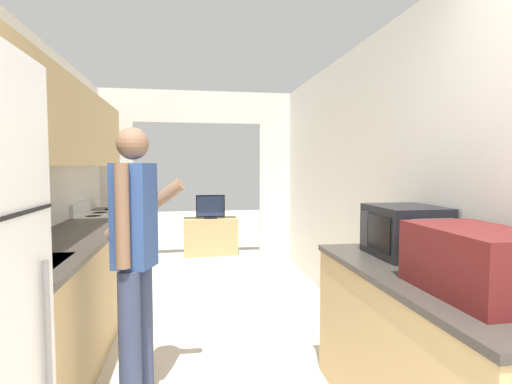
# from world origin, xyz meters

# --- Properties ---
(wall_left) EXTENTS (0.38, 7.46, 2.50)m
(wall_left) POSITION_xyz_m (-1.30, 2.32, 1.49)
(wall_left) COLOR silver
(wall_left) RESTS_ON ground_plane
(wall_right) EXTENTS (0.06, 7.46, 2.50)m
(wall_right) POSITION_xyz_m (1.39, 1.93, 1.25)
(wall_right) COLOR silver
(wall_right) RESTS_ON ground_plane
(wall_far_with_doorway) EXTENTS (3.11, 0.06, 2.50)m
(wall_far_with_doorway) POSITION_xyz_m (0.00, 5.09, 1.46)
(wall_far_with_doorway) COLOR silver
(wall_far_with_doorway) RESTS_ON ground_plane
(counter_left) EXTENTS (0.62, 3.96, 0.88)m
(counter_left) POSITION_xyz_m (-1.06, 2.54, 0.44)
(counter_left) COLOR tan
(counter_left) RESTS_ON ground_plane
(counter_right) EXTENTS (0.62, 1.64, 0.88)m
(counter_right) POSITION_xyz_m (1.06, 1.05, 0.44)
(counter_right) COLOR tan
(counter_right) RESTS_ON ground_plane
(range_oven) EXTENTS (0.66, 0.74, 1.02)m
(range_oven) POSITION_xyz_m (-1.05, 3.97, 0.45)
(range_oven) COLOR white
(range_oven) RESTS_ON ground_plane
(person) EXTENTS (0.53, 0.45, 1.65)m
(person) POSITION_xyz_m (-0.46, 1.68, 0.89)
(person) COLOR #384266
(person) RESTS_ON ground_plane
(suitcase) EXTENTS (0.38, 0.62, 0.28)m
(suitcase) POSITION_xyz_m (1.06, 0.73, 1.03)
(suitcase) COLOR #5B1919
(suitcase) RESTS_ON counter_right
(microwave) EXTENTS (0.38, 0.45, 0.30)m
(microwave) POSITION_xyz_m (1.15, 1.45, 1.04)
(microwave) COLOR black
(microwave) RESTS_ON counter_right
(tv_cabinet) EXTENTS (0.85, 0.42, 0.59)m
(tv_cabinet) POSITION_xyz_m (0.20, 5.68, 0.29)
(tv_cabinet) COLOR tan
(tv_cabinet) RESTS_ON ground_plane
(television) EXTENTS (0.46, 0.16, 0.38)m
(television) POSITION_xyz_m (0.20, 5.64, 0.77)
(television) COLOR black
(television) RESTS_ON tv_cabinet
(knife) EXTENTS (0.09, 0.35, 0.02)m
(knife) POSITION_xyz_m (-1.13, 4.49, 0.89)
(knife) COLOR #B7B7BC
(knife) RESTS_ON counter_left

